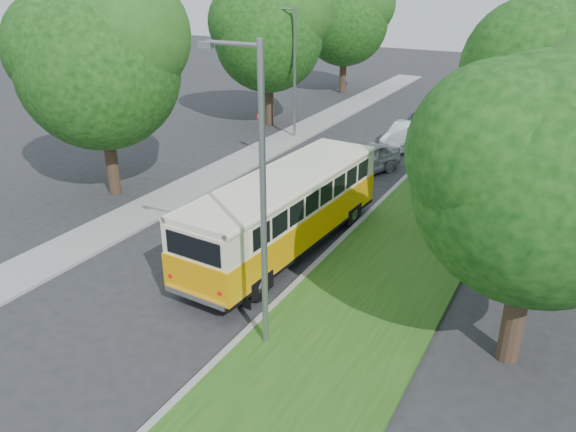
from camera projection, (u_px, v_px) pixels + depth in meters
The scene contains 13 objects.
ground at pixel (195, 268), 19.15m from camera, with size 120.00×120.00×0.00m, color #29292C.
curb at pixel (349, 233), 21.58m from camera, with size 0.20×70.00×0.15m, color gray.
grass_verge at pixel (408, 246), 20.56m from camera, with size 4.50×70.00×0.13m, color #275215.
sidewalk at pixel (176, 195), 25.24m from camera, with size 2.20×70.00×0.12m, color gray.
treeline at pixel (441, 40), 29.87m from camera, with size 24.27×41.91×9.46m.
lamppost_near at pixel (260, 195), 13.55m from camera, with size 1.71×0.16×8.00m.
lamppost_far at pixel (293, 68), 32.42m from camera, with size 1.71×0.16×7.50m.
warning_sign at pixel (261, 125), 30.06m from camera, with size 0.56×0.10×2.50m.
vintage_bus at pixel (285, 214), 19.77m from camera, with size 2.54×9.87×2.93m, color #FDA607, non-canonical shape.
car_silver at pixel (362, 159), 27.75m from camera, with size 1.78×4.43×1.51m, color #A3A2A7.
car_white at pixel (405, 135), 32.16m from camera, with size 1.41×4.04×1.33m, color white.
car_blue at pixel (439, 125), 34.02m from camera, with size 2.03×4.99×1.45m, color navy.
car_grey at pixel (438, 114), 36.65m from camera, with size 2.26×4.90×1.36m, color slate.
Camera 1 is at (10.81, -13.26, 9.35)m, focal length 35.00 mm.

